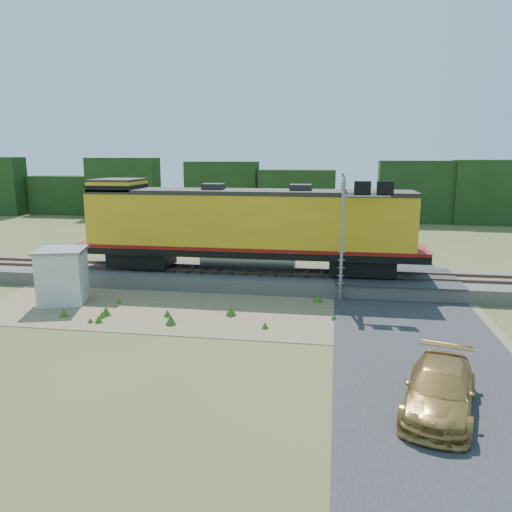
% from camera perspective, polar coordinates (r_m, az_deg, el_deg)
% --- Properties ---
extents(ground, '(140.00, 140.00, 0.00)m').
position_cam_1_polar(ground, '(24.94, 0.79, -6.83)').
color(ground, '#475123').
rests_on(ground, ground).
extents(ballast, '(70.00, 5.00, 0.80)m').
position_cam_1_polar(ballast, '(30.54, 2.43, -2.63)').
color(ballast, slate).
rests_on(ballast, ground).
extents(rails, '(70.00, 1.54, 0.16)m').
position_cam_1_polar(rails, '(30.43, 2.44, -1.75)').
color(rails, brown).
rests_on(rails, ballast).
extents(dirt_shoulder, '(26.00, 8.00, 0.03)m').
position_cam_1_polar(dirt_shoulder, '(25.75, -3.48, -6.22)').
color(dirt_shoulder, '#8C7754').
rests_on(dirt_shoulder, ground).
extents(road, '(7.00, 66.00, 0.86)m').
position_cam_1_polar(road, '(25.63, 16.83, -6.62)').
color(road, '#38383A').
rests_on(road, ground).
extents(tree_line_north, '(130.00, 3.00, 6.50)m').
position_cam_1_polar(tree_line_north, '(61.71, 5.97, 6.95)').
color(tree_line_north, black).
rests_on(tree_line_north, ground).
extents(weed_clumps, '(15.00, 6.20, 0.56)m').
position_cam_1_polar(weed_clumps, '(25.74, -6.96, -6.32)').
color(weed_clumps, '#37601B').
rests_on(weed_clumps, ground).
extents(locomotive, '(21.04, 3.21, 5.43)m').
position_cam_1_polar(locomotive, '(30.24, -1.51, 3.49)').
color(locomotive, black).
rests_on(locomotive, rails).
extents(shed, '(3.08, 3.08, 2.95)m').
position_cam_1_polar(shed, '(28.68, -21.24, -2.09)').
color(shed, silver).
rests_on(shed, ground).
extents(signal_gantry, '(2.66, 6.20, 6.72)m').
position_cam_1_polar(signal_gantry, '(28.92, 10.55, 5.78)').
color(signal_gantry, gray).
rests_on(signal_gantry, ground).
extents(car, '(3.23, 5.30, 1.43)m').
position_cam_1_polar(car, '(16.90, 20.28, -14.13)').
color(car, '#B18541').
rests_on(car, ground).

